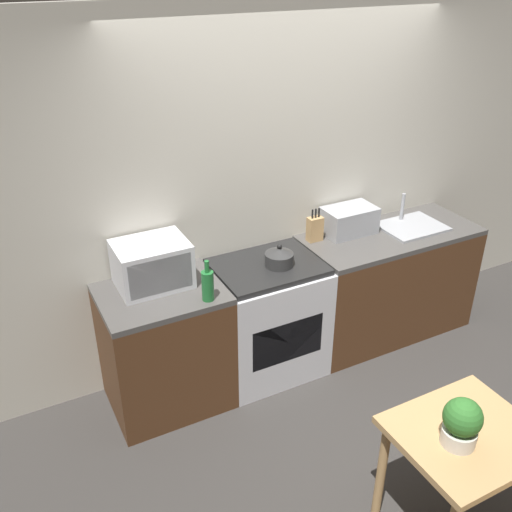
{
  "coord_description": "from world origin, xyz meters",
  "views": [
    {
      "loc": [
        -1.98,
        -2.21,
        2.84
      ],
      "look_at": [
        -0.45,
        0.74,
        1.05
      ],
      "focal_mm": 40.0,
      "sensor_mm": 36.0,
      "label": 1
    }
  ],
  "objects_px": {
    "microwave": "(152,264)",
    "dining_table": "(463,450)",
    "stove_range": "(267,318)",
    "kettle": "(279,257)",
    "bottle": "(208,285)",
    "toaster_oven": "(349,220)"
  },
  "relations": [
    {
      "from": "kettle",
      "to": "toaster_oven",
      "type": "distance_m",
      "value": 0.76
    },
    {
      "from": "stove_range",
      "to": "dining_table",
      "type": "bearing_deg",
      "value": -82.7
    },
    {
      "from": "microwave",
      "to": "kettle",
      "type": "bearing_deg",
      "value": -10.14
    },
    {
      "from": "dining_table",
      "to": "bottle",
      "type": "bearing_deg",
      "value": 117.49
    },
    {
      "from": "kettle",
      "to": "microwave",
      "type": "xyz_separation_m",
      "value": [
        -0.86,
        0.15,
        0.08
      ]
    },
    {
      "from": "stove_range",
      "to": "toaster_oven",
      "type": "bearing_deg",
      "value": 11.4
    },
    {
      "from": "stove_range",
      "to": "kettle",
      "type": "distance_m",
      "value": 0.53
    },
    {
      "from": "microwave",
      "to": "dining_table",
      "type": "bearing_deg",
      "value": -60.75
    },
    {
      "from": "dining_table",
      "to": "microwave",
      "type": "bearing_deg",
      "value": 119.25
    },
    {
      "from": "microwave",
      "to": "bottle",
      "type": "xyz_separation_m",
      "value": [
        0.24,
        -0.33,
        -0.04
      ]
    },
    {
      "from": "microwave",
      "to": "bottle",
      "type": "height_order",
      "value": "microwave"
    },
    {
      "from": "kettle",
      "to": "dining_table",
      "type": "distance_m",
      "value": 1.69
    },
    {
      "from": "stove_range",
      "to": "kettle",
      "type": "relative_size",
      "value": 4.46
    },
    {
      "from": "stove_range",
      "to": "microwave",
      "type": "distance_m",
      "value": 1.0
    },
    {
      "from": "kettle",
      "to": "bottle",
      "type": "bearing_deg",
      "value": -163.62
    },
    {
      "from": "stove_range",
      "to": "kettle",
      "type": "height_order",
      "value": "kettle"
    },
    {
      "from": "kettle",
      "to": "dining_table",
      "type": "height_order",
      "value": "kettle"
    },
    {
      "from": "microwave",
      "to": "bottle",
      "type": "bearing_deg",
      "value": -53.67
    },
    {
      "from": "bottle",
      "to": "toaster_oven",
      "type": "distance_m",
      "value": 1.4
    },
    {
      "from": "microwave",
      "to": "stove_range",
      "type": "bearing_deg",
      "value": -7.87
    },
    {
      "from": "microwave",
      "to": "bottle",
      "type": "distance_m",
      "value": 0.42
    },
    {
      "from": "microwave",
      "to": "dining_table",
      "type": "relative_size",
      "value": 0.64
    }
  ]
}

